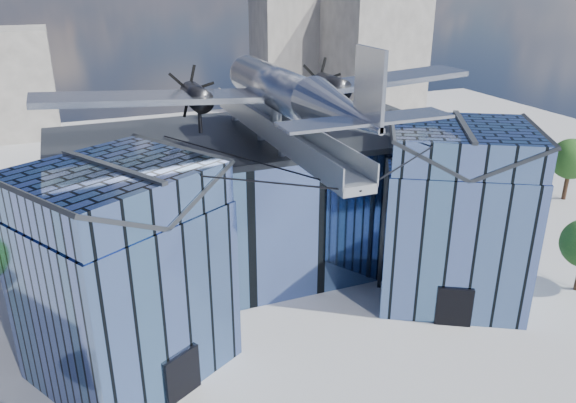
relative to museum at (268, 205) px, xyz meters
name	(u,v)px	position (x,y,z in m)	size (l,w,h in m)	color
ground_plane	(300,316)	(0.00, -5.82, -5.54)	(120.00, 120.00, 0.00)	gray
museum	(268,205)	(0.00, 0.00, 0.00)	(32.88, 24.50, 17.60)	#4A6596
bg_towers	(165,57)	(1.45, 44.67, 4.47)	(77.00, 24.50, 26.00)	gray
tree_side_e	(571,159)	(31.92, 3.19, -1.44)	(4.97, 4.97, 6.05)	#311F13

